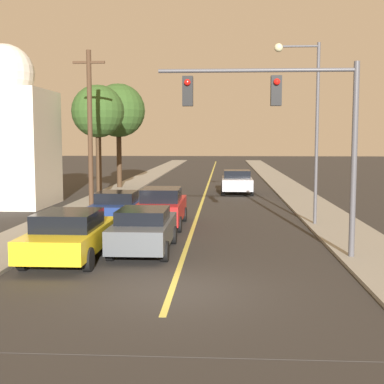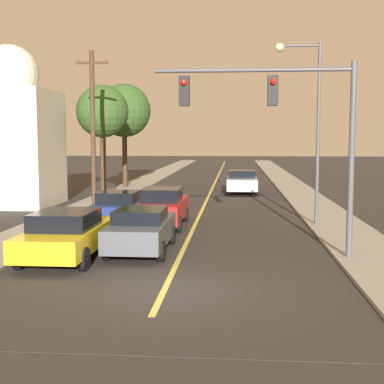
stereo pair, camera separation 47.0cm
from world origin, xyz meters
The scene contains 15 objects.
ground_plane centered at (0.00, 0.00, 0.00)m, with size 200.00×200.00×0.00m, color #2D2B28.
road_surface centered at (0.00, 36.00, 0.01)m, with size 9.63×80.00×0.01m.
sidewalk_left centered at (-6.06, 36.00, 0.06)m, with size 2.50×80.00×0.12m.
sidewalk_right centered at (6.06, 36.00, 0.06)m, with size 2.50×80.00×0.12m.
car_near_lane_front centered at (-1.35, 4.43, 0.76)m, with size 1.90×4.43×1.46m.
car_near_lane_second centered at (-1.35, 9.55, 0.84)m, with size 1.90×4.59×1.66m.
car_outer_lane_front centered at (-3.47, 3.21, 0.79)m, with size 2.09×4.84×1.52m.
car_outer_lane_second centered at (-3.47, 10.62, 0.73)m, with size 2.00×4.02×1.39m.
car_far_oncoming centered at (2.17, 23.47, 0.81)m, with size 2.11×4.35×1.58m.
traffic_signal_mast centered at (3.20, 3.67, 4.41)m, with size 6.04×0.42×5.91m.
streetlamp_right centered at (4.74, 10.04, 4.94)m, with size 1.90×0.36×7.57m.
utility_pole_left centered at (-5.41, 13.66, 4.26)m, with size 1.60×0.24×7.95m.
tree_left_near centered at (-6.35, 19.36, 5.32)m, with size 3.17×3.17×6.84m.
tree_left_far centered at (-6.49, 26.45, 5.75)m, with size 3.92×3.92×7.62m.
domed_building_left centered at (-10.65, 16.06, 3.94)m, with size 4.67×4.67×8.83m.
Camera 2 is at (1.74, -12.77, 3.75)m, focal length 50.00 mm.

